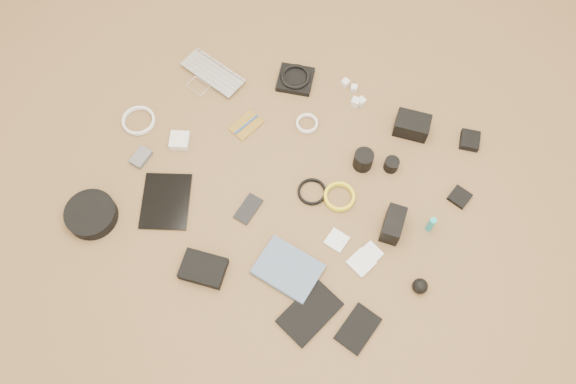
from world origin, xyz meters
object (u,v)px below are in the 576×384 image
at_px(dslr_camera, 412,125).
at_px(paperback, 276,289).
at_px(laptop, 206,79).
at_px(tablet, 166,201).
at_px(headphone_case, 91,214).
at_px(phone, 248,209).

distance_m(dslr_camera, paperback, 0.87).
height_order(laptop, tablet, laptop).
bearing_deg(headphone_case, phone, 27.44).
bearing_deg(tablet, laptop, 79.43).
distance_m(laptop, phone, 0.63).
distance_m(laptop, headphone_case, 0.75).
bearing_deg(phone, laptop, 139.74).
bearing_deg(paperback, tablet, 82.74).
relative_size(phone, headphone_case, 0.62).
bearing_deg(tablet, paperback, -37.22).
height_order(tablet, headphone_case, headphone_case).
distance_m(phone, paperback, 0.33).
bearing_deg(laptop, tablet, -63.69).
relative_size(tablet, phone, 1.96).
bearing_deg(tablet, phone, -4.00).
xyz_separation_m(dslr_camera, headphone_case, (-0.98, -0.87, -0.01)).
bearing_deg(paperback, headphone_case, 99.80).
xyz_separation_m(phone, headphone_case, (-0.53, -0.28, 0.02)).
distance_m(dslr_camera, headphone_case, 1.31).
xyz_separation_m(dslr_camera, phone, (-0.45, -0.59, -0.03)).
height_order(dslr_camera, paperback, dslr_camera).
xyz_separation_m(dslr_camera, paperback, (-0.22, -0.84, -0.03)).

